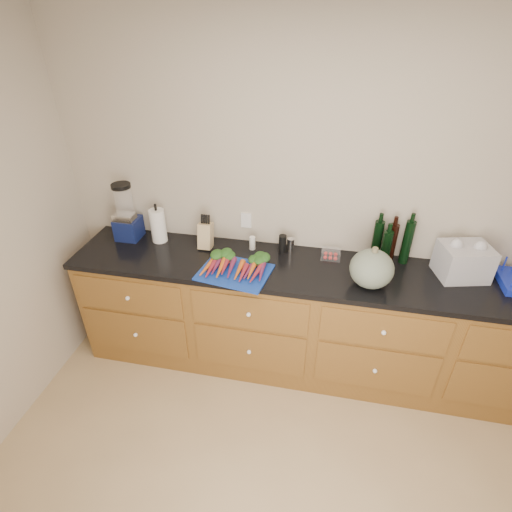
% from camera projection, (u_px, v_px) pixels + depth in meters
% --- Properties ---
extents(wall_back, '(4.10, 0.05, 2.60)m').
position_uv_depth(wall_back, '(327.00, 204.00, 2.89)').
color(wall_back, '#B8AB98').
rests_on(wall_back, ground).
extents(cabinets, '(3.60, 0.64, 0.90)m').
position_uv_depth(cabinets, '(315.00, 322.00, 3.07)').
color(cabinets, brown).
rests_on(cabinets, ground).
extents(countertop, '(3.64, 0.62, 0.04)m').
position_uv_depth(countertop, '(320.00, 272.00, 2.82)').
color(countertop, black).
rests_on(countertop, cabinets).
extents(cutting_board, '(0.53, 0.43, 0.01)m').
position_uv_depth(cutting_board, '(235.00, 272.00, 2.78)').
color(cutting_board, '#1337A2').
rests_on(cutting_board, countertop).
extents(carrots, '(0.43, 0.32, 0.06)m').
position_uv_depth(carrots, '(236.00, 265.00, 2.79)').
color(carrots, orange).
rests_on(carrots, cutting_board).
extents(squash, '(0.29, 0.29, 0.26)m').
position_uv_depth(squash, '(372.00, 269.00, 2.59)').
color(squash, '#586656').
rests_on(squash, countertop).
extents(blender_appliance, '(0.18, 0.18, 0.46)m').
position_uv_depth(blender_appliance, '(126.00, 215.00, 3.09)').
color(blender_appliance, '#101A4B').
rests_on(blender_appliance, countertop).
extents(paper_towel, '(0.12, 0.12, 0.26)m').
position_uv_depth(paper_towel, '(158.00, 226.00, 3.09)').
color(paper_towel, white).
rests_on(paper_towel, countertop).
extents(knife_block, '(0.10, 0.10, 0.20)m').
position_uv_depth(knife_block, '(206.00, 236.00, 3.03)').
color(knife_block, tan).
rests_on(knife_block, countertop).
extents(grinder_salt, '(0.05, 0.05, 0.10)m').
position_uv_depth(grinder_salt, '(252.00, 243.00, 3.02)').
color(grinder_salt, white).
rests_on(grinder_salt, countertop).
extents(grinder_pepper, '(0.06, 0.06, 0.14)m').
position_uv_depth(grinder_pepper, '(282.00, 244.00, 2.97)').
color(grinder_pepper, black).
rests_on(grinder_pepper, countertop).
extents(canister_chrome, '(0.05, 0.05, 0.12)m').
position_uv_depth(canister_chrome, '(291.00, 246.00, 2.97)').
color(canister_chrome, silver).
rests_on(canister_chrome, countertop).
extents(tomato_box, '(0.14, 0.11, 0.06)m').
position_uv_depth(tomato_box, '(331.00, 254.00, 2.93)').
color(tomato_box, white).
rests_on(tomato_box, countertop).
extents(bottles, '(0.27, 0.14, 0.33)m').
position_uv_depth(bottles, '(391.00, 243.00, 2.83)').
color(bottles, black).
rests_on(bottles, countertop).
extents(grocery_bag, '(0.37, 0.32, 0.23)m').
position_uv_depth(grocery_bag, '(463.00, 261.00, 2.69)').
color(grocery_bag, silver).
rests_on(grocery_bag, countertop).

